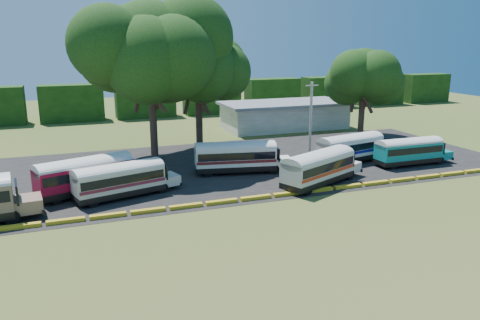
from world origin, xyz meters
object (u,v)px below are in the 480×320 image
object	(u,v)px
bus_teal	(410,150)
tree_west	(150,47)
bus_cream_west	(121,178)
bus_white_red	(320,166)
bus_red	(87,173)

from	to	relation	value
bus_teal	tree_west	xyz separation A→B (m)	(-25.26, 11.05, 10.60)
bus_cream_west	bus_white_red	distance (m)	17.62
bus_red	tree_west	bearing A→B (deg)	31.51
bus_white_red	tree_west	bearing A→B (deg)	107.29
bus_cream_west	tree_west	world-z (taller)	tree_west
bus_red	tree_west	distance (m)	15.83
bus_red	bus_cream_west	distance (m)	3.35
bus_cream_west	tree_west	bearing A→B (deg)	51.24
bus_cream_west	bus_red	bearing A→B (deg)	126.46
bus_red	bus_white_red	world-z (taller)	bus_red
bus_white_red	bus_cream_west	bearing A→B (deg)	146.58
bus_red	bus_teal	bearing A→B (deg)	-22.77
bus_red	bus_teal	world-z (taller)	bus_red
bus_cream_west	bus_teal	world-z (taller)	bus_cream_west
bus_cream_west	bus_white_red	bearing A→B (deg)	-24.59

